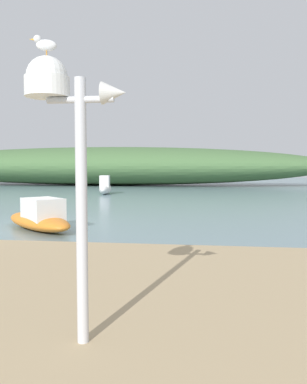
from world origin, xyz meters
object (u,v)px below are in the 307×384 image
object	(u,v)px
mast_structure	(61,112)
seagull_on_radar	(45,44)
motorboat_east_reach	(40,218)
motorboat_west_reach	(105,187)

from	to	relation	value
mast_structure	seagull_on_radar	bearing A→B (deg)	-178.50
motorboat_east_reach	seagull_on_radar	bearing A→B (deg)	-65.44
motorboat_west_reach	motorboat_east_reach	xyz separation A→B (m)	(2.01, -15.97, -0.14)
motorboat_west_reach	motorboat_east_reach	distance (m)	16.09
mast_structure	seagull_on_radar	world-z (taller)	seagull_on_radar
seagull_on_radar	motorboat_east_reach	xyz separation A→B (m)	(-3.70, 8.10, -2.93)
mast_structure	seagull_on_radar	xyz separation A→B (m)	(-0.15, -0.00, 0.69)
motorboat_east_reach	motorboat_west_reach	bearing A→B (deg)	97.18
seagull_on_radar	motorboat_west_reach	distance (m)	24.90
motorboat_west_reach	motorboat_east_reach	world-z (taller)	motorboat_west_reach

